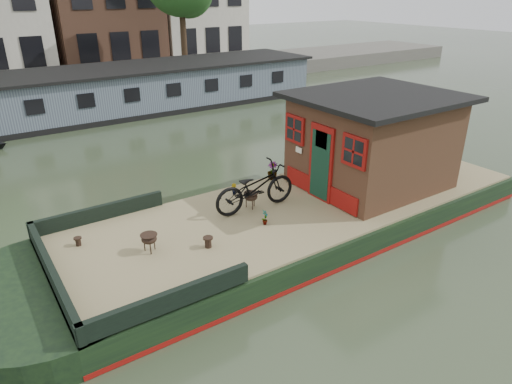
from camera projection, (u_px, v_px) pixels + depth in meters
ground at (305, 226)px, 11.54m from camera, size 120.00×120.00×0.00m
houseboat_hull at (262, 230)px, 10.74m from camera, size 14.01×4.02×0.60m
houseboat_deck at (306, 203)px, 11.28m from camera, size 11.80×3.80×0.05m
bow_bulwark at (99, 258)px, 8.61m from camera, size 3.00×4.00×0.35m
cabin at (373, 140)px, 11.89m from camera, size 4.00×3.50×2.42m
bicycle at (255, 187)px, 10.74m from camera, size 2.13×0.81×1.11m
potted_plant_a at (265, 217)px, 10.15m from camera, size 0.23×0.22×0.36m
potted_plant_b at (234, 189)px, 11.68m from camera, size 0.15×0.17×0.28m
potted_plant_d at (272, 171)px, 12.56m from camera, size 0.39×0.39×0.50m
brazier_front at (251, 200)px, 10.93m from camera, size 0.39×0.39×0.40m
brazier_rear at (150, 243)px, 9.10m from camera, size 0.36×0.36×0.39m
bollard_port at (78, 242)px, 9.35m from camera, size 0.16×0.16×0.18m
bollard_stbd at (208, 242)px, 9.28m from camera, size 0.20×0.20×0.23m
far_houseboat at (118, 92)px, 21.73m from camera, size 20.40×4.40×2.11m
quay at (83, 82)px, 26.86m from camera, size 60.00×6.00×0.90m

